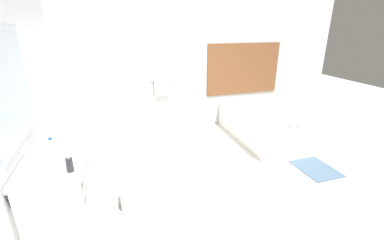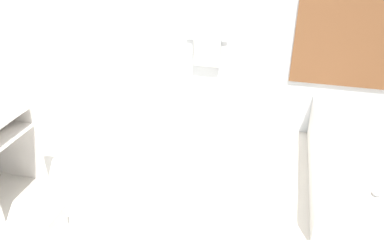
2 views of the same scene
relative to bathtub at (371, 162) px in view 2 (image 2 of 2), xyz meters
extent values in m
cube|color=silver|center=(-1.53, 0.98, 1.06)|extent=(7.40, 0.06, 2.70)
cube|color=brown|center=(0.00, 0.93, 0.94)|extent=(1.70, 0.02, 1.10)
cylinder|color=silver|center=(-1.83, 0.91, 0.86)|extent=(0.50, 0.02, 0.02)
cube|color=beige|center=(-1.83, 0.90, 0.69)|extent=(0.32, 0.04, 0.40)
cube|color=white|center=(-3.42, -0.69, 0.13)|extent=(0.55, 0.04, 0.84)
cube|color=silver|center=(0.00, 0.00, -0.03)|extent=(1.09, 1.87, 0.53)
ellipsoid|color=white|center=(0.00, 0.00, 0.09)|extent=(0.78, 1.35, 0.30)
sphere|color=silver|center=(-0.14, -0.83, 0.27)|extent=(0.06, 0.06, 0.06)
cube|color=#B2B2B2|center=(-2.71, -1.34, -0.18)|extent=(0.25, 0.25, 0.23)
camera|label=1|loc=(-2.78, -4.14, 1.86)|focal=24.00mm
camera|label=2|loc=(-0.94, -3.30, 2.09)|focal=35.00mm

